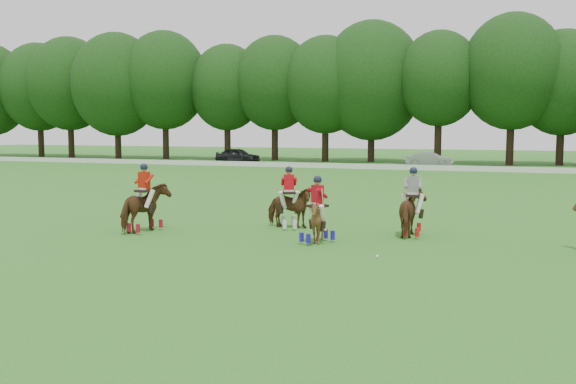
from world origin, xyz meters
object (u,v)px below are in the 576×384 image
(car_left, at_px, (238,155))
(polo_stripe_a, at_px, (413,211))
(car_mid, at_px, (430,160))
(polo_red_a, at_px, (145,207))
(polo_ball, at_px, (377,256))
(polo_red_b, at_px, (289,207))
(polo_red_c, at_px, (317,220))

(car_left, bearing_deg, polo_stripe_a, -143.96)
(car_mid, distance_m, polo_red_a, 39.93)
(polo_stripe_a, xyz_separation_m, polo_ball, (-0.34, -3.93, -0.77))
(polo_red_b, xyz_separation_m, polo_ball, (4.04, -4.09, -0.73))
(polo_red_b, height_order, polo_ball, polo_red_b)
(polo_ball, bearing_deg, polo_stripe_a, 85.09)
(car_mid, height_order, polo_red_a, polo_red_a)
(car_mid, bearing_deg, polo_red_c, -176.18)
(car_mid, xyz_separation_m, polo_stripe_a, (4.29, -37.42, 0.14))
(polo_red_a, xyz_separation_m, polo_ball, (8.40, -1.67, -0.80))
(car_mid, height_order, polo_ball, car_mid)
(polo_red_b, bearing_deg, polo_stripe_a, -2.12)
(polo_red_a, xyz_separation_m, polo_stripe_a, (8.74, 2.26, -0.03))
(polo_red_a, bearing_deg, polo_red_c, -0.74)
(polo_red_a, distance_m, polo_stripe_a, 9.02)
(polo_red_a, distance_m, polo_red_b, 4.99)
(car_mid, bearing_deg, car_left, 91.31)
(polo_red_c, xyz_separation_m, polo_stripe_a, (2.55, 2.34, 0.08))
(car_left, height_order, car_mid, car_left)
(polo_red_c, bearing_deg, polo_ball, -35.74)
(polo_ball, bearing_deg, car_left, 118.91)
(car_left, distance_m, car_mid, 18.89)
(polo_ball, bearing_deg, polo_red_a, 168.74)
(polo_red_a, relative_size, polo_ball, 25.95)
(car_left, distance_m, polo_ball, 47.24)
(polo_red_b, relative_size, polo_stripe_a, 0.97)
(polo_red_c, bearing_deg, car_left, 117.42)
(car_mid, distance_m, polo_ball, 41.54)
(polo_stripe_a, relative_size, polo_ball, 25.16)
(car_left, xyz_separation_m, polo_red_b, (18.80, -37.26, 0.01))
(polo_red_b, bearing_deg, polo_ball, -45.36)
(polo_stripe_a, bearing_deg, car_mid, 96.54)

